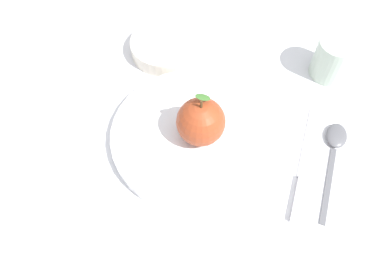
# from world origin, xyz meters

# --- Properties ---
(ground_plane) EXTENTS (2.40, 2.40, 0.00)m
(ground_plane) POSITION_xyz_m (0.00, 0.00, 0.00)
(ground_plane) COLOR silver
(dinner_plate) EXTENTS (0.26, 0.26, 0.02)m
(dinner_plate) POSITION_xyz_m (-0.01, 0.04, 0.01)
(dinner_plate) COLOR white
(dinner_plate) RESTS_ON ground_plane
(apple) EXTENTS (0.08, 0.08, 0.09)m
(apple) POSITION_xyz_m (-0.02, 0.03, 0.06)
(apple) COLOR #9E3D1E
(apple) RESTS_ON dinner_plate
(side_bowl) EXTENTS (0.12, 0.12, 0.03)m
(side_bowl) POSITION_xyz_m (0.16, 0.14, 0.02)
(side_bowl) COLOR silver
(side_bowl) RESTS_ON ground_plane
(cup) EXTENTS (0.07, 0.07, 0.08)m
(cup) POSITION_xyz_m (0.18, -0.17, 0.04)
(cup) COLOR #B2C6B2
(cup) RESTS_ON ground_plane
(knife) EXTENTS (0.21, 0.04, 0.01)m
(knife) POSITION_xyz_m (-0.04, -0.14, 0.00)
(knife) COLOR silver
(knife) RESTS_ON ground_plane
(spoon) EXTENTS (0.18, 0.04, 0.01)m
(spoon) POSITION_xyz_m (0.02, -0.19, 0.01)
(spoon) COLOR #59595E
(spoon) RESTS_ON ground_plane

